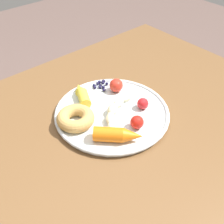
# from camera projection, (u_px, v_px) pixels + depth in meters

# --- Properties ---
(dining_table) EXTENTS (1.13, 0.83, 0.74)m
(dining_table) POSITION_uv_depth(u_px,v_px,m) (113.00, 143.00, 0.87)
(dining_table) COLOR brown
(dining_table) RESTS_ON ground_plane
(plate) EXTENTS (0.34, 0.34, 0.02)m
(plate) POSITION_uv_depth(u_px,v_px,m) (112.00, 113.00, 0.82)
(plate) COLOR silver
(plate) RESTS_ON dining_table
(banana) EXTENTS (0.17, 0.11, 0.03)m
(banana) POSITION_uv_depth(u_px,v_px,m) (115.00, 110.00, 0.81)
(banana) COLOR beige
(banana) RESTS_ON plate
(carrot_orange) EXTENTS (0.12, 0.12, 0.04)m
(carrot_orange) POSITION_uv_depth(u_px,v_px,m) (118.00, 135.00, 0.72)
(carrot_orange) COLOR orange
(carrot_orange) RESTS_ON plate
(carrot_yellow) EXTENTS (0.08, 0.11, 0.03)m
(carrot_yellow) POSITION_uv_depth(u_px,v_px,m) (82.00, 94.00, 0.86)
(carrot_yellow) COLOR yellow
(carrot_yellow) RESTS_ON plate
(donut) EXTENTS (0.14, 0.14, 0.04)m
(donut) POSITION_uv_depth(u_px,v_px,m) (76.00, 118.00, 0.77)
(donut) COLOR tan
(donut) RESTS_ON plate
(blueberry_pile) EXTENTS (0.05, 0.05, 0.02)m
(blueberry_pile) POSITION_uv_depth(u_px,v_px,m) (101.00, 85.00, 0.91)
(blueberry_pile) COLOR #191638
(blueberry_pile) RESTS_ON plate
(tomato_near) EXTENTS (0.03, 0.03, 0.03)m
(tomato_near) POSITION_uv_depth(u_px,v_px,m) (143.00, 104.00, 0.82)
(tomato_near) COLOR red
(tomato_near) RESTS_ON plate
(tomato_mid) EXTENTS (0.04, 0.04, 0.04)m
(tomato_mid) POSITION_uv_depth(u_px,v_px,m) (137.00, 122.00, 0.76)
(tomato_mid) COLOR red
(tomato_mid) RESTS_ON plate
(tomato_far) EXTENTS (0.04, 0.04, 0.04)m
(tomato_far) POSITION_uv_depth(u_px,v_px,m) (116.00, 85.00, 0.88)
(tomato_far) COLOR red
(tomato_far) RESTS_ON plate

